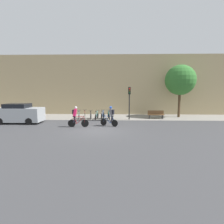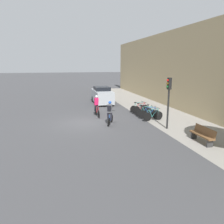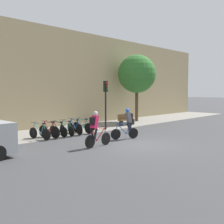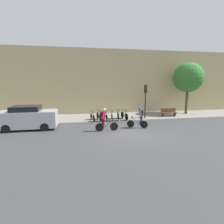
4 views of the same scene
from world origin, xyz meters
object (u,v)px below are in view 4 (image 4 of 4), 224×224
(cyclist_grey, at_px, (140,116))
(bench, at_px, (169,112))
(cyclist_pink, at_px, (104,119))
(traffic_light_pole, at_px, (146,95))
(parked_bike_3, at_px, (112,116))
(parked_bike_5, at_px, (124,115))
(parked_bike_0, at_px, (92,117))
(parked_bike_2, at_px, (105,116))
(parked_bike_1, at_px, (99,116))
(parked_bike_4, at_px, (118,116))
(parked_car, at_px, (28,118))

(cyclist_grey, height_order, bench, cyclist_grey)
(cyclist_pink, bearing_deg, traffic_light_pole, 39.81)
(parked_bike_3, relative_size, parked_bike_5, 0.97)
(cyclist_grey, xyz_separation_m, parked_bike_0, (-3.54, 3.51, -0.56))
(parked_bike_2, height_order, parked_bike_3, parked_bike_2)
(cyclist_grey, bearing_deg, parked_bike_1, 129.64)
(parked_bike_0, bearing_deg, parked_bike_1, 0.23)
(parked_bike_1, bearing_deg, parked_bike_4, -0.04)
(cyclist_grey, bearing_deg, parked_bike_2, 122.93)
(parked_bike_1, distance_m, parked_car, 6.27)
(cyclist_pink, distance_m, parked_bike_2, 4.03)
(parked_bike_0, bearing_deg, cyclist_grey, -44.72)
(parked_bike_2, xyz_separation_m, parked_bike_5, (1.91, 0.00, 0.03))
(parked_bike_4, xyz_separation_m, parked_car, (-7.73, -2.29, 0.49))
(parked_bike_2, relative_size, parked_car, 0.37)
(cyclist_grey, relative_size, parked_bike_2, 1.09)
(cyclist_grey, distance_m, parked_bike_5, 3.57)
(cyclist_pink, height_order, parked_bike_2, cyclist_pink)
(parked_bike_5, bearing_deg, parked_bike_4, -179.99)
(parked_bike_1, height_order, parked_bike_2, parked_bike_1)
(cyclist_pink, xyz_separation_m, traffic_light_pole, (4.75, 3.96, 1.43))
(cyclist_grey, bearing_deg, bench, 40.92)
(traffic_light_pole, distance_m, bench, 3.56)
(cyclist_pink, bearing_deg, bench, 30.62)
(parked_bike_3, height_order, parked_car, parked_car)
(parked_bike_1, xyz_separation_m, parked_bike_2, (0.64, -0.00, -0.03))
(bench, xyz_separation_m, parked_car, (-13.49, -2.91, 0.43))
(bench, height_order, parked_car, parked_car)
(traffic_light_pole, bearing_deg, cyclist_grey, -117.18)
(parked_bike_5, xyz_separation_m, bench, (5.12, 0.62, 0.06))
(traffic_light_pole, bearing_deg, cyclist_pink, -140.19)
(traffic_light_pole, xyz_separation_m, parked_car, (-10.54, -2.31, -1.48))
(cyclist_pink, height_order, parked_bike_0, cyclist_pink)
(parked_bike_2, height_order, parked_car, parked_car)
(parked_bike_1, relative_size, parked_bike_2, 1.02)
(cyclist_grey, distance_m, parked_bike_3, 3.91)
(cyclist_grey, xyz_separation_m, traffic_light_pole, (1.81, 3.53, 1.43))
(parked_bike_0, height_order, parked_bike_5, parked_bike_5)
(traffic_light_pole, bearing_deg, parked_bike_0, -179.76)
(cyclist_grey, distance_m, parked_bike_4, 3.69)
(parked_bike_0, height_order, parked_bike_3, parked_bike_0)
(parked_bike_1, xyz_separation_m, bench, (7.67, 0.62, 0.06))
(parked_bike_1, bearing_deg, cyclist_pink, -90.42)
(bench, bearing_deg, parked_bike_2, -174.97)
(parked_bike_4, bearing_deg, parked_bike_3, -179.85)
(parked_bike_0, xyz_separation_m, parked_bike_3, (1.91, -0.00, -0.01))
(parked_car, bearing_deg, bench, 12.17)
(parked_bike_2, distance_m, traffic_light_pole, 4.54)
(parked_bike_3, relative_size, bench, 0.95)
(parked_car, bearing_deg, parked_bike_2, 19.53)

